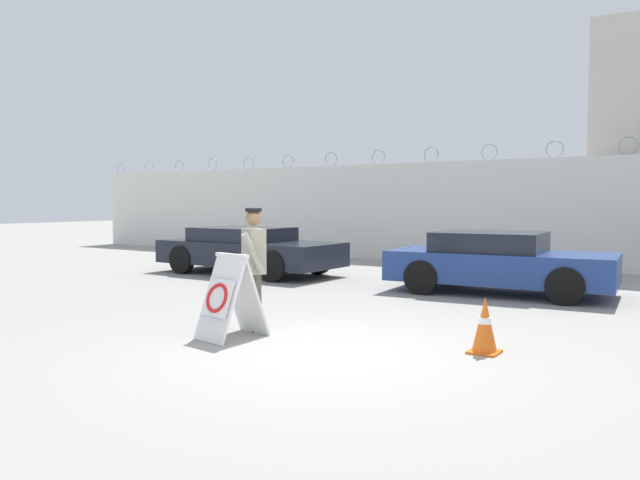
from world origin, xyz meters
The scene contains 7 objects.
ground_plane centered at (0.00, 0.00, 0.00)m, with size 90.00×90.00×0.00m, color gray.
perimeter_wall centered at (0.00, 11.15, 1.49)m, with size 36.00×0.30×3.42m.
barricade_sign centered at (-1.49, 0.05, 0.56)m, with size 0.71×0.93×1.13m.
security_guard centered at (-1.53, 0.59, 0.96)m, with size 0.57×0.59×1.72m.
traffic_cone_near centered at (1.60, 1.14, 0.34)m, with size 0.35×0.35×0.68m.
parked_car_front_coupe centered at (-6.07, 5.81, 0.61)m, with size 4.71×2.01×1.16m.
parked_car_rear_sedan centered at (0.18, 6.02, 0.62)m, with size 4.40×2.23×1.21m.
Camera 1 is at (4.06, -6.09, 1.82)m, focal length 35.00 mm.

